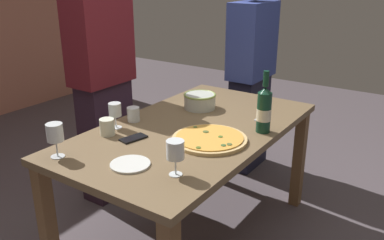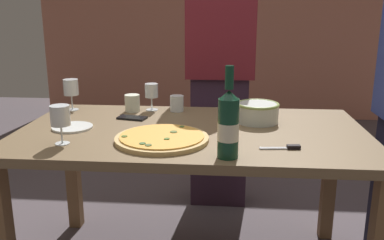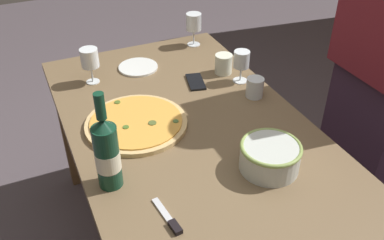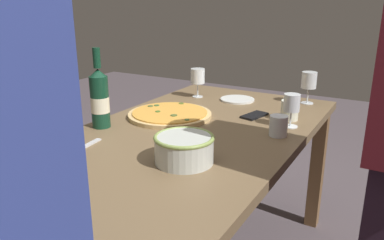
{
  "view_description": "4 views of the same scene",
  "coord_description": "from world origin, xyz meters",
  "views": [
    {
      "loc": [
        -1.8,
        -1.22,
        1.61
      ],
      "look_at": [
        0.0,
        0.0,
        0.79
      ],
      "focal_mm": 38.3,
      "sensor_mm": 36.0,
      "label": 1
    },
    {
      "loc": [
        0.16,
        -1.85,
        1.29
      ],
      "look_at": [
        0.0,
        0.0,
        0.79
      ],
      "focal_mm": 39.03,
      "sensor_mm": 36.0,
      "label": 2
    },
    {
      "loc": [
        1.21,
        -0.54,
        1.73
      ],
      "look_at": [
        0.0,
        0.0,
        0.79
      ],
      "focal_mm": 40.05,
      "sensor_mm": 36.0,
      "label": 3
    },
    {
      "loc": [
        1.34,
        0.78,
        1.29
      ],
      "look_at": [
        0.0,
        0.0,
        0.79
      ],
      "focal_mm": 35.8,
      "sensor_mm": 36.0,
      "label": 4
    }
  ],
  "objects": [
    {
      "name": "wine_glass_by_bottle",
      "position": [
        -0.52,
        -0.26,
        0.87
      ],
      "size": [
        0.08,
        0.08,
        0.16
      ],
      "color": "white",
      "rests_on": "dining_table"
    },
    {
      "name": "cup_amber",
      "position": [
        -0.35,
        0.32,
        0.8
      ],
      "size": [
        0.08,
        0.08,
        0.09
      ],
      "primitive_type": "cylinder",
      "color": "white",
      "rests_on": "dining_table"
    },
    {
      "name": "pizza",
      "position": [
        -0.11,
        -0.19,
        0.76
      ],
      "size": [
        0.4,
        0.4,
        0.03
      ],
      "color": "#DAB574",
      "rests_on": "dining_table"
    },
    {
      "name": "wine_bottle",
      "position": [
        0.17,
        -0.36,
        0.88
      ],
      "size": [
        0.08,
        0.08,
        0.35
      ],
      "color": "#123C28",
      "rests_on": "dining_table"
    },
    {
      "name": "cup_ceramic",
      "position": [
        -0.11,
        0.34,
        0.79
      ],
      "size": [
        0.07,
        0.07,
        0.09
      ],
      "primitive_type": "cylinder",
      "color": "white",
      "rests_on": "dining_table"
    },
    {
      "name": "side_plate",
      "position": [
        -0.56,
        -0.03,
        0.76
      ],
      "size": [
        0.19,
        0.19,
        0.01
      ],
      "primitive_type": "cylinder",
      "color": "white",
      "rests_on": "dining_table"
    },
    {
      "name": "cell_phone",
      "position": [
        -0.32,
        0.16,
        0.76
      ],
      "size": [
        0.16,
        0.1,
        0.01
      ],
      "primitive_type": "cube",
      "rotation": [
        0.0,
        0.0,
        1.34
      ],
      "color": "black",
      "rests_on": "dining_table"
    },
    {
      "name": "wine_glass_near_pizza",
      "position": [
        -0.25,
        0.35,
        0.85
      ],
      "size": [
        0.07,
        0.07,
        0.15
      ],
      "color": "white",
      "rests_on": "dining_table"
    },
    {
      "name": "serving_bowl",
      "position": [
        0.31,
        0.15,
        0.8
      ],
      "size": [
        0.21,
        0.21,
        0.1
      ],
      "color": "silver",
      "rests_on": "dining_table"
    },
    {
      "name": "dining_table",
      "position": [
        0.0,
        0.0,
        0.66
      ],
      "size": [
        1.6,
        0.9,
        0.75
      ],
      "color": "brown",
      "rests_on": "ground"
    },
    {
      "name": "wine_glass_far_left",
      "position": [
        -0.69,
        0.32,
        0.87
      ],
      "size": [
        0.08,
        0.08,
        0.17
      ],
      "color": "white",
      "rests_on": "dining_table"
    },
    {
      "name": "pizza_knife",
      "position": [
        0.4,
        -0.25,
        0.76
      ],
      "size": [
        0.16,
        0.04,
        0.02
      ],
      "color": "silver",
      "rests_on": "dining_table"
    }
  ]
}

